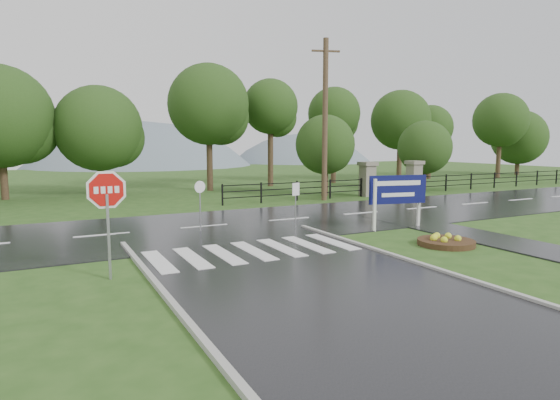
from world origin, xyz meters
TOP-DOWN VIEW (x-y plane):
  - ground at (0.00, 0.00)m, footprint 120.00×120.00m
  - main_road at (0.00, 10.00)m, footprint 90.00×8.00m
  - walkway at (8.50, 4.00)m, footprint 2.20×11.00m
  - crosswalk at (0.00, 5.00)m, footprint 6.50×2.80m
  - pillar_west at (13.00, 16.00)m, footprint 1.00×1.00m
  - pillar_east at (17.00, 16.00)m, footprint 1.00×1.00m
  - fence_west at (7.75, 16.00)m, footprint 9.58×0.08m
  - fence_east at (27.75, 16.00)m, footprint 20.58×0.08m
  - hills at (3.49, 65.00)m, footprint 102.00×48.00m
  - treeline at (1.00, 24.00)m, footprint 83.20×5.20m
  - stop_sign at (-4.46, 3.99)m, footprint 1.33×0.07m
  - estate_billboard at (6.84, 6.05)m, footprint 2.47×0.57m
  - flower_bed at (6.31, 2.95)m, footprint 1.91×1.91m
  - reg_sign_small at (3.20, 7.96)m, footprint 0.40×0.16m
  - reg_sign_round at (-0.46, 9.03)m, footprint 0.46×0.13m
  - utility_pole_east at (9.37, 15.50)m, footprint 1.65×0.62m
  - entrance_tree_left at (10.68, 17.50)m, footprint 3.87×3.87m
  - entrance_tree_right at (19.34, 17.50)m, footprint 3.92×3.92m

SIDE VIEW (x-z plane):
  - hills at x=3.49m, z-range -39.54..8.46m
  - ground at x=0.00m, z-range 0.00..0.00m
  - main_road at x=0.00m, z-range -0.02..0.02m
  - walkway at x=8.50m, z-range -0.02..0.02m
  - treeline at x=1.00m, z-range -5.00..5.00m
  - crosswalk at x=0.00m, z-range 0.05..0.07m
  - flower_bed at x=6.31m, z-range -0.05..0.33m
  - fence_west at x=7.75m, z-range 0.12..1.32m
  - fence_east at x=27.75m, z-range 0.14..1.34m
  - pillar_west at x=13.00m, z-range 0.06..2.30m
  - pillar_east at x=17.00m, z-range 0.06..2.30m
  - reg_sign_round at x=-0.46m, z-range 0.29..2.31m
  - reg_sign_small at x=3.20m, z-range 0.42..2.30m
  - estate_billboard at x=6.84m, z-range 0.41..2.60m
  - stop_sign at x=-4.46m, z-range 0.56..3.54m
  - entrance_tree_right at x=19.34m, z-range 0.57..5.65m
  - entrance_tree_left at x=10.68m, z-range 0.69..5.98m
  - utility_pole_east at x=9.37m, z-range 0.08..9.64m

